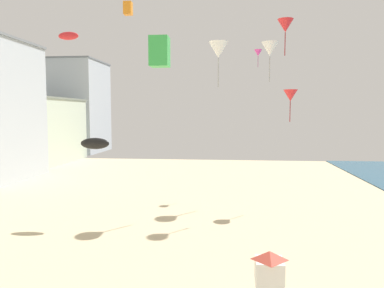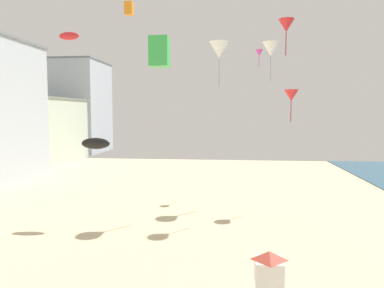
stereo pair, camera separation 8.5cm
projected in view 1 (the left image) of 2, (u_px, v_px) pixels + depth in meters
name	position (u px, v px, depth m)	size (l,w,h in m)	color
boardwalk_hotel_far	(26.00, 130.00, 60.44)	(14.74, 14.65, 10.36)	#B7C6B2
boardwalk_hotel_distant	(68.00, 107.00, 75.89)	(14.12, 12.83, 18.42)	#ADB7C1
lifeguard_stand	(269.00, 268.00, 14.80)	(1.10, 1.10, 2.55)	white
kite_red_delta	(290.00, 96.00, 32.73)	(1.24, 1.24, 2.83)	red
kite_white_delta	(270.00, 49.00, 36.06)	(1.67, 1.67, 3.80)	white
kite_black_parafoil	(95.00, 143.00, 27.72)	(2.18, 0.61, 0.85)	black
kite_green_box	(160.00, 52.00, 17.15)	(0.87, 0.87, 1.36)	green
kite_white_delta_2	(218.00, 50.00, 31.74)	(1.69, 1.69, 3.83)	white
kite_magenta_delta	(258.00, 53.00, 39.79)	(0.82, 0.82, 1.86)	#DB3D9E
kite_red_delta_2	(285.00, 26.00, 32.63)	(1.39, 1.39, 3.15)	red
kite_orange_box	(128.00, 8.00, 39.43)	(0.85, 0.85, 1.34)	orange
kite_red_parafoil	(68.00, 36.00, 23.04)	(1.29, 0.36, 0.50)	red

